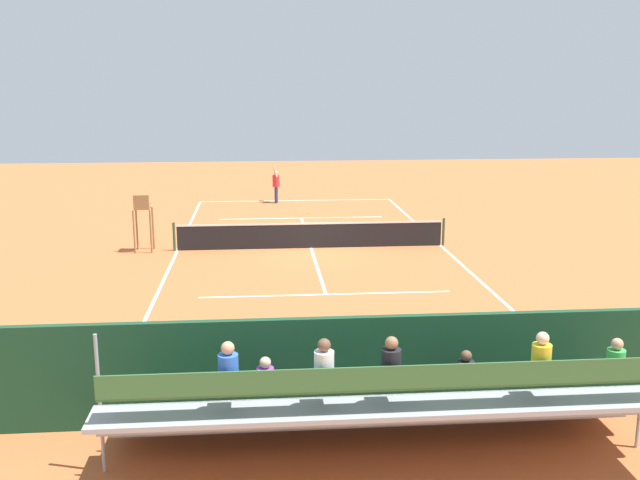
# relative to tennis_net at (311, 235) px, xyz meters

# --- Properties ---
(ground_plane) EXTENTS (60.00, 60.00, 0.00)m
(ground_plane) POSITION_rel_tennis_net_xyz_m (0.00, 0.00, -0.50)
(ground_plane) COLOR #BC6033
(court_line_markings) EXTENTS (10.10, 22.20, 0.01)m
(court_line_markings) POSITION_rel_tennis_net_xyz_m (0.00, -0.04, -0.50)
(court_line_markings) COLOR white
(court_line_markings) RESTS_ON ground
(tennis_net) EXTENTS (10.30, 0.10, 1.07)m
(tennis_net) POSITION_rel_tennis_net_xyz_m (0.00, 0.00, 0.00)
(tennis_net) COLOR black
(tennis_net) RESTS_ON ground
(backdrop_wall) EXTENTS (18.00, 0.16, 2.00)m
(backdrop_wall) POSITION_rel_tennis_net_xyz_m (0.00, 14.00, 0.50)
(backdrop_wall) COLOR #194228
(backdrop_wall) RESTS_ON ground
(bleacher_stand) EXTENTS (9.06, 2.40, 2.48)m
(bleacher_stand) POSITION_rel_tennis_net_xyz_m (-0.05, 15.39, 0.46)
(bleacher_stand) COLOR #9EA0A5
(bleacher_stand) RESTS_ON ground
(umpire_chair) EXTENTS (0.67, 0.67, 2.14)m
(umpire_chair) POSITION_rel_tennis_net_xyz_m (6.20, 0.04, 0.81)
(umpire_chair) COLOR olive
(umpire_chair) RESTS_ON ground
(courtside_bench) EXTENTS (1.80, 0.40, 0.93)m
(courtside_bench) POSITION_rel_tennis_net_xyz_m (-2.98, 13.27, 0.06)
(courtside_bench) COLOR #234C2D
(courtside_bench) RESTS_ON ground
(equipment_bag) EXTENTS (0.90, 0.36, 0.36)m
(equipment_bag) POSITION_rel_tennis_net_xyz_m (-1.03, 13.40, -0.32)
(equipment_bag) COLOR #B22D2D
(equipment_bag) RESTS_ON ground
(tennis_player) EXTENTS (0.42, 0.55, 1.93)m
(tennis_player) POSITION_rel_tennis_net_xyz_m (1.04, -10.34, 0.51)
(tennis_player) COLOR navy
(tennis_player) RESTS_ON ground
(tennis_racket) EXTENTS (0.58, 0.36, 0.03)m
(tennis_racket) POSITION_rel_tennis_net_xyz_m (1.57, -10.89, -0.49)
(tennis_racket) COLOR black
(tennis_racket) RESTS_ON ground
(tennis_ball_near) EXTENTS (0.07, 0.07, 0.07)m
(tennis_ball_near) POSITION_rel_tennis_net_xyz_m (-0.43, -7.26, -0.47)
(tennis_ball_near) COLOR #CCDB33
(tennis_ball_near) RESTS_ON ground
(tennis_ball_far) EXTENTS (0.07, 0.07, 0.07)m
(tennis_ball_far) POSITION_rel_tennis_net_xyz_m (2.39, -9.01, -0.47)
(tennis_ball_far) COLOR #CCDB33
(tennis_ball_far) RESTS_ON ground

